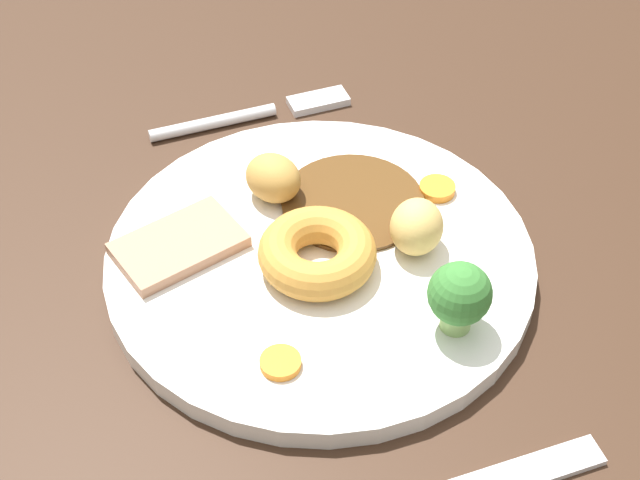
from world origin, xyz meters
TOP-DOWN VIEW (x-y plane):
  - dining_table at (0.00, 0.00)cm, footprint 120.00×84.00cm
  - dinner_plate at (1.83, -1.32)cm, footprint 26.48×26.48cm
  - gravy_pool at (-1.31, 2.46)cm, footprint 9.32×9.32cm
  - meat_slice_main at (-1.96, -9.13)cm, footprint 6.12×8.38cm
  - yorkshire_pudding at (2.90, -1.99)cm, footprint 7.16×7.16cm
  - roast_potato_left at (3.89, 4.18)cm, footprint 4.88×4.82cm
  - roast_potato_right at (-4.14, -1.90)cm, footprint 4.78×4.42cm
  - carrot_coin_front at (8.90, -6.94)cm, footprint 2.30×2.30cm
  - carrot_coin_back at (0.40, 8.00)cm, footprint 2.38×2.38cm
  - broccoli_floret at (10.44, 3.18)cm, footprint 3.62×3.62cm
  - fork at (-14.16, 0.88)cm, footprint 2.61×15.32cm

SIDE VIEW (x-z plane):
  - dining_table at x=0.00cm, z-range 0.00..3.60cm
  - fork at x=-14.16cm, z-range 3.54..4.44cm
  - dinner_plate at x=1.83cm, z-range 3.60..5.00cm
  - gravy_pool at x=-1.31cm, z-range 5.00..5.30cm
  - carrot_coin_front at x=8.90cm, z-range 5.00..5.47cm
  - carrot_coin_back at x=0.40cm, z-range 5.00..5.55cm
  - meat_slice_main at x=-1.96cm, z-range 5.00..5.80cm
  - yorkshire_pudding at x=2.90cm, z-range 5.00..7.37cm
  - roast_potato_right at x=-4.14cm, z-range 5.00..8.03cm
  - roast_potato_left at x=3.89cm, z-range 5.00..8.45cm
  - broccoli_floret at x=10.44cm, z-range 5.28..9.82cm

